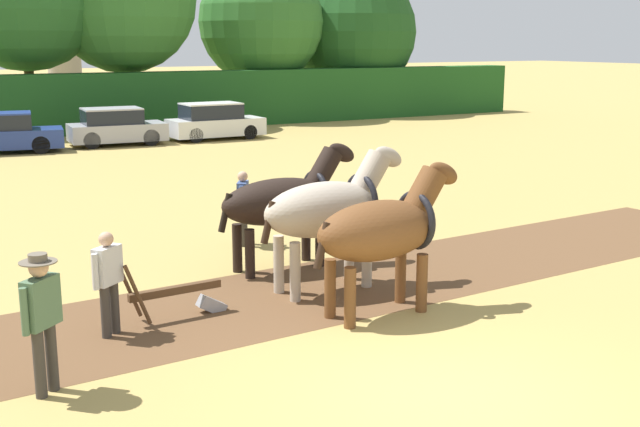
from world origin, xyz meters
name	(u,v)px	position (x,y,z in m)	size (l,w,h in m)	color
ground_plane	(446,394)	(0.00, 0.00, 0.00)	(240.00, 240.00, 0.00)	#A88E4C
plowed_furrow_strip	(63,340)	(-3.67, 4.10, 0.00)	(29.61, 3.23, 0.01)	brown
hedgerow	(16,106)	(0.00, 30.32, 1.37)	(55.31, 1.41, 2.74)	#1E511E
tree_right	(261,22)	(13.05, 32.62, 5.17)	(6.65, 6.65, 8.50)	#423323
tree_far_right	(353,32)	(19.19, 33.17, 4.68)	(7.29, 7.29, 8.33)	brown
draft_horse_lead_left	(383,229)	(0.96, 2.84, 1.36)	(2.80, 1.09, 2.40)	brown
draft_horse_lead_right	(329,208)	(0.88, 4.36, 1.42)	(2.91, 1.11, 2.48)	#B2A38E
draft_horse_trail_left	(284,200)	(0.80, 5.88, 1.30)	(2.99, 1.03, 2.37)	black
plow	(184,297)	(-1.80, 4.21, 0.32)	(1.73, 0.48, 1.13)	#4C331E
farmer_at_plow	(108,277)	(-3.01, 3.97, 0.89)	(0.53, 0.43, 1.55)	#38332D
farmer_beside_team	(243,203)	(0.84, 7.84, 0.90)	(0.41, 0.56, 1.57)	#38332D
farmer_onlooker_left	(42,312)	(-4.22, 2.39, 1.04)	(0.54, 0.48, 1.76)	#38332D
parked_car_center_left	(116,127)	(3.04, 25.46, 0.73)	(3.94, 2.11, 1.52)	#A8A8B2
parked_car_center	(214,122)	(7.31, 25.35, 0.75)	(4.05, 1.81, 1.57)	silver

